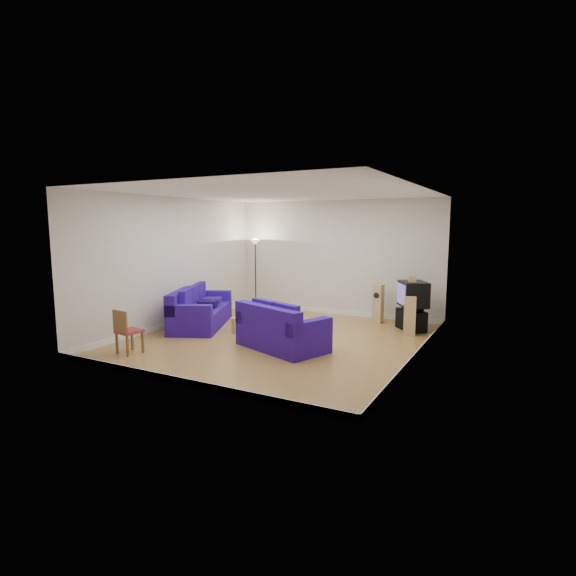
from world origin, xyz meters
The scene contains 16 objects.
room centered at (0.00, 0.00, 1.54)m, with size 6.01×6.51×3.21m.
sofa_three_seat centered at (-2.43, 0.21, 0.35)m, with size 1.98×2.67×0.95m.
sofa_loveseat centered at (0.39, -0.68, 0.35)m, with size 2.10×1.62×0.93m.
coffee_table centered at (-0.80, 0.20, 0.31)m, with size 1.02×0.54×0.36m.
bottle centered at (-1.10, 0.25, 0.50)m, with size 0.07×0.07×0.28m, color #197233.
tissue_box centered at (-0.83, 0.10, 0.41)m, with size 0.23×0.13×0.10m, color green.
red_canister centered at (-0.51, 0.25, 0.44)m, with size 0.11×0.11×0.15m, color red.
remote centered at (-0.45, 0.11, 0.37)m, with size 0.16×0.05×0.02m, color black.
tv_stand centered at (2.37, 2.27, 0.24)m, with size 0.80×0.44×0.49m, color black.
av_receiver centered at (2.40, 2.24, 0.54)m, with size 0.43×0.35×0.10m, color black.
television centered at (2.40, 2.24, 0.89)m, with size 0.88×0.95×0.60m.
centre_speaker centered at (2.36, 2.25, 1.26)m, with size 0.42×0.17×0.15m, color tan.
speaker_left centered at (1.42, 2.70, 0.50)m, with size 0.24×0.32×1.00m.
speaker_right centered at (2.45, 1.74, 0.45)m, with size 0.31×0.26×0.89m.
floor_lamp centered at (-2.32, 2.70, 1.74)m, with size 0.36×0.36×2.11m.
dining_chair centered at (-2.09, -2.41, 0.49)m, with size 0.48×0.48×0.88m.
Camera 1 is at (4.74, -8.48, 2.51)m, focal length 28.00 mm.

